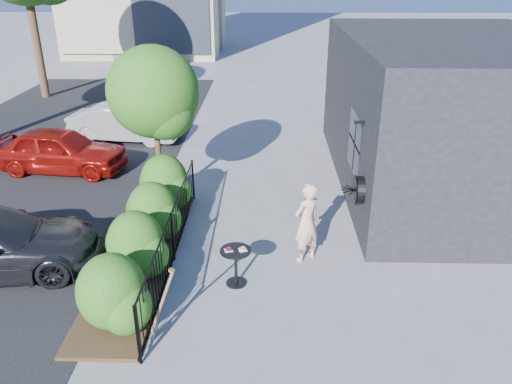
{
  "coord_description": "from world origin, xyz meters",
  "views": [
    {
      "loc": [
        0.44,
        -8.91,
        5.65
      ],
      "look_at": [
        0.2,
        0.84,
        1.2
      ],
      "focal_mm": 35.0,
      "sensor_mm": 36.0,
      "label": 1
    }
  ],
  "objects_px": {
    "woman": "(307,223)",
    "shovel": "(161,308)",
    "cafe_table": "(236,261)",
    "car_red": "(60,150)",
    "car_silver": "(125,123)",
    "patio_tree": "(156,98)"
  },
  "relations": [
    {
      "from": "woman",
      "to": "shovel",
      "type": "xyz_separation_m",
      "value": [
        -2.5,
        -2.53,
        -0.25
      ]
    },
    {
      "from": "woman",
      "to": "car_red",
      "type": "distance_m",
      "value": 8.43
    },
    {
      "from": "patio_tree",
      "to": "shovel",
      "type": "relative_size",
      "value": 2.82
    },
    {
      "from": "cafe_table",
      "to": "car_red",
      "type": "height_order",
      "value": "car_red"
    },
    {
      "from": "patio_tree",
      "to": "woman",
      "type": "distance_m",
      "value": 4.77
    },
    {
      "from": "cafe_table",
      "to": "woman",
      "type": "height_order",
      "value": "woman"
    },
    {
      "from": "woman",
      "to": "car_red",
      "type": "xyz_separation_m",
      "value": [
        -6.96,
        4.76,
        -0.2
      ]
    },
    {
      "from": "cafe_table",
      "to": "shovel",
      "type": "relative_size",
      "value": 0.58
    },
    {
      "from": "woman",
      "to": "shovel",
      "type": "distance_m",
      "value": 3.57
    },
    {
      "from": "cafe_table",
      "to": "car_red",
      "type": "distance_m",
      "value": 7.96
    },
    {
      "from": "car_red",
      "to": "car_silver",
      "type": "bearing_deg",
      "value": -15.54
    },
    {
      "from": "shovel",
      "to": "car_silver",
      "type": "bearing_deg",
      "value": 107.86
    },
    {
      "from": "cafe_table",
      "to": "shovel",
      "type": "xyz_separation_m",
      "value": [
        -1.11,
        -1.59,
        0.09
      ]
    },
    {
      "from": "patio_tree",
      "to": "woman",
      "type": "xyz_separation_m",
      "value": [
        3.48,
        -2.65,
        -1.9
      ]
    },
    {
      "from": "woman",
      "to": "cafe_table",
      "type": "bearing_deg",
      "value": -6.01
    },
    {
      "from": "patio_tree",
      "to": "car_red",
      "type": "distance_m",
      "value": 4.58
    },
    {
      "from": "shovel",
      "to": "patio_tree",
      "type": "bearing_deg",
      "value": 100.72
    },
    {
      "from": "car_silver",
      "to": "shovel",
      "type": "bearing_deg",
      "value": -155.55
    },
    {
      "from": "cafe_table",
      "to": "car_silver",
      "type": "bearing_deg",
      "value": 117.05
    },
    {
      "from": "cafe_table",
      "to": "woman",
      "type": "relative_size",
      "value": 0.47
    },
    {
      "from": "woman",
      "to": "shovel",
      "type": "relative_size",
      "value": 1.23
    },
    {
      "from": "woman",
      "to": "car_red",
      "type": "relative_size",
      "value": 0.44
    }
  ]
}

